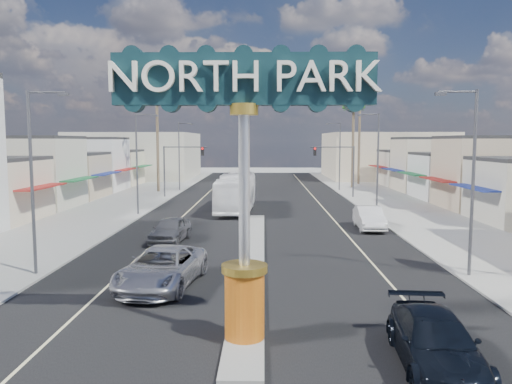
{
  "coord_description": "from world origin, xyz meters",
  "views": [
    {
      "loc": [
        0.63,
        -13.83,
        6.6
      ],
      "look_at": [
        0.22,
        11.7,
        3.98
      ],
      "focal_mm": 35.0,
      "sensor_mm": 36.0,
      "label": 1
    }
  ],
  "objects_px": {
    "palm_left_far": "(157,102)",
    "car_parked_left": "(170,230)",
    "palm_right_far": "(360,102)",
    "suv_right": "(435,342)",
    "suv_left": "(162,268)",
    "streetlight_r_mid": "(376,159)",
    "traffic_signal_right": "(338,161)",
    "car_parked_right": "(369,218)",
    "streetlight_r_near": "(470,173)",
    "palm_right_mid": "(354,112)",
    "traffic_signal_left": "(180,161)",
    "streetlight_l_mid": "(139,158)",
    "streetlight_r_far": "(339,153)",
    "city_bus": "(236,192)",
    "gateway_sign": "(244,162)",
    "streetlight_l_far": "(180,153)",
    "streetlight_l_near": "(35,173)"
  },
  "relations": [
    {
      "from": "traffic_signal_right",
      "to": "streetlight_r_far",
      "type": "height_order",
      "value": "streetlight_r_far"
    },
    {
      "from": "streetlight_l_near",
      "to": "suv_left",
      "type": "relative_size",
      "value": 1.42
    },
    {
      "from": "palm_right_mid",
      "to": "streetlight_r_mid",
      "type": "bearing_deg",
      "value": -95.64
    },
    {
      "from": "palm_left_far",
      "to": "suv_right",
      "type": "xyz_separation_m",
      "value": [
        18.63,
        -49.77,
        -10.72
      ]
    },
    {
      "from": "traffic_signal_right",
      "to": "streetlight_l_far",
      "type": "xyz_separation_m",
      "value": [
        -19.62,
        8.01,
        0.79
      ]
    },
    {
      "from": "palm_right_mid",
      "to": "suv_left",
      "type": "height_order",
      "value": "palm_right_mid"
    },
    {
      "from": "city_bus",
      "to": "car_parked_left",
      "type": "bearing_deg",
      "value": -101.03
    },
    {
      "from": "palm_right_far",
      "to": "suv_right",
      "type": "height_order",
      "value": "palm_right_far"
    },
    {
      "from": "palm_right_mid",
      "to": "car_parked_left",
      "type": "relative_size",
      "value": 2.5
    },
    {
      "from": "streetlight_l_mid",
      "to": "suv_right",
      "type": "height_order",
      "value": "streetlight_l_mid"
    },
    {
      "from": "streetlight_r_near",
      "to": "city_bus",
      "type": "relative_size",
      "value": 0.72
    },
    {
      "from": "car_parked_left",
      "to": "city_bus",
      "type": "relative_size",
      "value": 0.39
    },
    {
      "from": "palm_left_far",
      "to": "streetlight_l_far",
      "type": "bearing_deg",
      "value": 37.92
    },
    {
      "from": "streetlight_r_near",
      "to": "car_parked_right",
      "type": "relative_size",
      "value": 1.75
    },
    {
      "from": "streetlight_r_mid",
      "to": "city_bus",
      "type": "xyz_separation_m",
      "value": [
        -12.43,
        3.38,
        -3.32
      ]
    },
    {
      "from": "car_parked_right",
      "to": "palm_right_far",
      "type": "bearing_deg",
      "value": 82.39
    },
    {
      "from": "car_parked_left",
      "to": "suv_right",
      "type": "bearing_deg",
      "value": -52.27
    },
    {
      "from": "gateway_sign",
      "to": "streetlight_l_far",
      "type": "height_order",
      "value": "gateway_sign"
    },
    {
      "from": "suv_left",
      "to": "car_parked_right",
      "type": "height_order",
      "value": "suv_left"
    },
    {
      "from": "traffic_signal_left",
      "to": "streetlight_r_near",
      "type": "relative_size",
      "value": 0.67
    },
    {
      "from": "suv_right",
      "to": "city_bus",
      "type": "height_order",
      "value": "city_bus"
    },
    {
      "from": "traffic_signal_right",
      "to": "city_bus",
      "type": "relative_size",
      "value": 0.48
    },
    {
      "from": "streetlight_r_near",
      "to": "palm_left_far",
      "type": "bearing_deg",
      "value": 120.36
    },
    {
      "from": "gateway_sign",
      "to": "car_parked_left",
      "type": "height_order",
      "value": "gateway_sign"
    },
    {
      "from": "traffic_signal_right",
      "to": "streetlight_r_near",
      "type": "xyz_separation_m",
      "value": [
        1.25,
        -33.99,
        0.79
      ]
    },
    {
      "from": "traffic_signal_left",
      "to": "traffic_signal_right",
      "type": "xyz_separation_m",
      "value": [
        18.37,
        0.0,
        0.0
      ]
    },
    {
      "from": "streetlight_l_near",
      "to": "streetlight_r_near",
      "type": "distance_m",
      "value": 20.87
    },
    {
      "from": "gateway_sign",
      "to": "streetlight_r_near",
      "type": "xyz_separation_m",
      "value": [
        10.43,
        8.02,
        -0.86
      ]
    },
    {
      "from": "palm_left_far",
      "to": "car_parked_left",
      "type": "bearing_deg",
      "value": -76.7
    },
    {
      "from": "streetlight_l_near",
      "to": "suv_left",
      "type": "bearing_deg",
      "value": -15.85
    },
    {
      "from": "traffic_signal_right",
      "to": "suv_left",
      "type": "relative_size",
      "value": 0.95
    },
    {
      "from": "gateway_sign",
      "to": "palm_right_mid",
      "type": "xyz_separation_m",
      "value": [
        13.0,
        54.02,
        4.67
      ]
    },
    {
      "from": "suv_left",
      "to": "palm_left_far",
      "type": "bearing_deg",
      "value": 109.79
    },
    {
      "from": "streetlight_r_far",
      "to": "suv_right",
      "type": "relative_size",
      "value": 1.68
    },
    {
      "from": "traffic_signal_right",
      "to": "streetlight_l_mid",
      "type": "bearing_deg",
      "value": -144.5
    },
    {
      "from": "gateway_sign",
      "to": "streetlight_l_near",
      "type": "bearing_deg",
      "value": 142.45
    },
    {
      "from": "streetlight_r_mid",
      "to": "palm_right_far",
      "type": "height_order",
      "value": "palm_right_far"
    },
    {
      "from": "traffic_signal_left",
      "to": "car_parked_right",
      "type": "height_order",
      "value": "traffic_signal_left"
    },
    {
      "from": "suv_left",
      "to": "car_parked_right",
      "type": "xyz_separation_m",
      "value": [
        12.52,
        15.12,
        -0.03
      ]
    },
    {
      "from": "car_parked_left",
      "to": "streetlight_r_mid",
      "type": "bearing_deg",
      "value": 42.41
    },
    {
      "from": "suv_right",
      "to": "traffic_signal_right",
      "type": "bearing_deg",
      "value": 89.42
    },
    {
      "from": "streetlight_l_near",
      "to": "palm_left_far",
      "type": "relative_size",
      "value": 0.69
    },
    {
      "from": "streetlight_r_near",
      "to": "palm_right_mid",
      "type": "distance_m",
      "value": 46.4
    },
    {
      "from": "palm_left_far",
      "to": "car_parked_left",
      "type": "relative_size",
      "value": 2.7
    },
    {
      "from": "gateway_sign",
      "to": "car_parked_left",
      "type": "distance_m",
      "value": 17.94
    },
    {
      "from": "streetlight_r_far",
      "to": "palm_left_far",
      "type": "distance_m",
      "value": 24.38
    },
    {
      "from": "streetlight_l_far",
      "to": "palm_right_mid",
      "type": "distance_m",
      "value": 24.41
    },
    {
      "from": "gateway_sign",
      "to": "suv_left",
      "type": "relative_size",
      "value": 1.44
    },
    {
      "from": "streetlight_r_mid",
      "to": "palm_left_far",
      "type": "bearing_deg",
      "value": 139.52
    },
    {
      "from": "palm_right_far",
      "to": "suv_right",
      "type": "bearing_deg",
      "value": -98.63
    }
  ]
}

